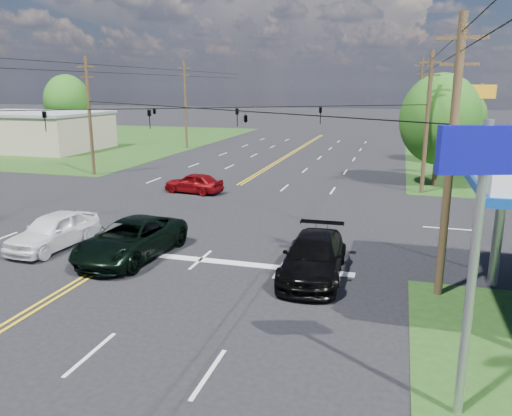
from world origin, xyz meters
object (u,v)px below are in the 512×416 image
(pole_nw, at_px, (90,115))
(polesign_se, at_px, (481,198))
(retail_nw, at_px, (30,132))
(pickup_white, at_px, (54,231))
(suv_black, at_px, (314,257))
(pole_right_far, at_px, (419,106))
(pole_se, at_px, (450,157))
(pole_ne, at_px, (427,121))
(tree_right_a, at_px, (440,119))
(tree_right_b, at_px, (459,119))
(pickup_dkgreen, at_px, (131,239))
(tree_far_l, at_px, (67,101))
(pole_left_far, at_px, (185,104))

(pole_nw, bearing_deg, polesign_se, -43.81)
(retail_nw, bearing_deg, pickup_white, -48.89)
(pickup_white, distance_m, polesign_se, 18.74)
(suv_black, bearing_deg, pole_right_far, 80.87)
(pole_se, xyz_separation_m, pickup_white, (-16.57, 0.72, -4.10))
(pole_ne, distance_m, tree_right_a, 3.16)
(pole_ne, height_order, tree_right_a, pole_ne)
(pole_ne, distance_m, polesign_se, 24.94)
(tree_right_b, height_order, pickup_dkgreen, tree_right_b)
(tree_far_l, distance_m, pickup_dkgreen, 52.11)
(pole_right_far, height_order, tree_far_l, pole_right_far)
(tree_far_l, height_order, polesign_se, tree_far_l)
(pickup_white, bearing_deg, tree_right_a, 53.71)
(pole_ne, relative_size, polesign_se, 1.44)
(pickup_dkgreen, bearing_deg, tree_right_b, 68.27)
(tree_far_l, height_order, pickup_dkgreen, tree_far_l)
(pole_right_far, xyz_separation_m, pickup_dkgreen, (-12.50, -36.50, -4.35))
(pole_se, height_order, tree_far_l, pole_se)
(tree_right_a, bearing_deg, pickup_dkgreen, -123.37)
(pole_nw, relative_size, pickup_dkgreen, 1.61)
(tree_far_l, bearing_deg, retail_nw, -78.69)
(pole_se, xyz_separation_m, pole_nw, (-26.00, 18.00, 0.00))
(pole_se, bearing_deg, pickup_white, 177.52)
(tree_right_b, bearing_deg, pole_right_far, 131.19)
(tree_right_b, xyz_separation_m, suv_black, (-8.07, -32.50, -3.42))
(retail_nw, distance_m, pole_right_far, 43.53)
(pole_left_far, bearing_deg, tree_right_b, -7.72)
(retail_nw, xyz_separation_m, polesign_se, (43.00, -37.94, 3.03))
(pickup_white, bearing_deg, pole_ne, 50.82)
(tree_right_b, distance_m, suv_black, 33.66)
(pole_right_far, bearing_deg, tree_far_l, 174.92)
(pole_nw, height_order, suv_black, pole_nw)
(pole_se, height_order, pickup_dkgreen, pole_se)
(tree_right_a, height_order, pickup_dkgreen, tree_right_a)
(pole_right_far, xyz_separation_m, pickup_white, (-16.57, -36.28, -4.35))
(pole_nw, xyz_separation_m, tree_right_a, (27.00, 3.00, -0.05))
(pole_ne, bearing_deg, pole_nw, 180.00)
(pole_ne, xyz_separation_m, polesign_se, (0.00, -24.94, 0.11))
(pole_nw, relative_size, pole_right_far, 0.95)
(pole_left_far, height_order, polesign_se, pole_left_far)
(suv_black, relative_size, polesign_se, 0.84)
(pole_se, distance_m, pickup_dkgreen, 13.16)
(pole_nw, xyz_separation_m, pole_ne, (26.00, 0.00, 0.00))
(retail_nw, bearing_deg, tree_far_l, 101.31)
(retail_nw, distance_m, tree_far_l, 10.69)
(pole_left_far, bearing_deg, polesign_se, -59.39)
(pole_se, distance_m, pole_nw, 31.62)
(tree_right_a, height_order, polesign_se, tree_right_a)
(polesign_se, bearing_deg, tree_right_a, 87.95)
(pickup_dkgreen, bearing_deg, pickup_white, -178.59)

